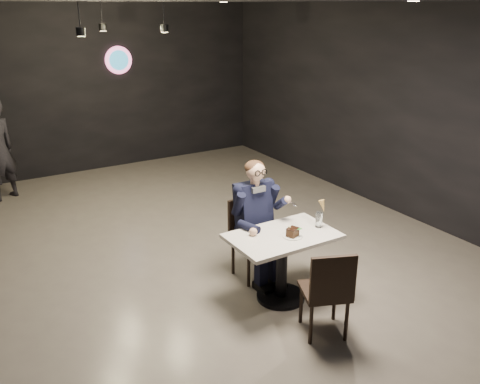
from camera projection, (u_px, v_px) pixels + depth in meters
floor at (190, 270)px, 6.03m from camera, size 9.00×9.00×0.00m
wall_sign at (118, 60)px, 9.31m from camera, size 0.50×0.06×0.50m
pendant_lights at (115, 11)px, 6.63m from camera, size 1.40×1.20×0.36m
main_table at (282, 267)px, 5.33m from camera, size 1.10×0.70×0.75m
chair_far at (254, 240)px, 5.74m from camera, size 0.42×0.46×0.92m
chair_near at (325, 289)px, 4.75m from camera, size 0.56×0.59×0.92m
seated_man at (254, 219)px, 5.65m from camera, size 0.60×0.80×1.44m
dessert_plate at (293, 236)px, 5.15m from camera, size 0.20×0.20×0.01m
cake_slice at (293, 232)px, 5.13m from camera, size 0.14×0.12×0.08m
mint_leaf at (300, 229)px, 5.11m from camera, size 0.06×0.04×0.01m
sundae_glass at (319, 220)px, 5.35m from camera, size 0.07×0.07×0.16m
wafer_cone at (323, 206)px, 5.28m from camera, size 0.08×0.08×0.13m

